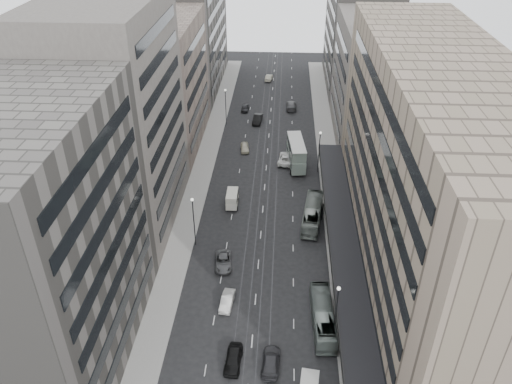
% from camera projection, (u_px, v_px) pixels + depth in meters
% --- Properties ---
extents(ground, '(220.00, 220.00, 0.00)m').
position_uv_depth(ground, '(255.00, 305.00, 64.77)').
color(ground, black).
rests_on(ground, ground).
extents(sidewalk_right, '(4.00, 125.00, 0.15)m').
position_uv_depth(sidewalk_right, '(329.00, 165.00, 95.73)').
color(sidewalk_right, gray).
rests_on(sidewalk_right, ground).
extents(sidewalk_left, '(4.00, 125.00, 0.15)m').
position_uv_depth(sidewalk_left, '(205.00, 162.00, 96.90)').
color(sidewalk_left, gray).
rests_on(sidewalk_left, ground).
extents(department_store, '(19.20, 60.00, 30.00)m').
position_uv_depth(department_store, '(429.00, 179.00, 62.44)').
color(department_store, gray).
rests_on(department_store, ground).
extents(building_right_mid, '(15.00, 28.00, 24.00)m').
position_uv_depth(building_right_mid, '(376.00, 80.00, 101.08)').
color(building_right_mid, '#554F4A').
rests_on(building_right_mid, ground).
extents(building_right_far, '(15.00, 32.00, 28.00)m').
position_uv_depth(building_right_far, '(360.00, 31.00, 125.28)').
color(building_right_far, '#5D5954').
rests_on(building_right_far, ground).
extents(building_left_a, '(15.00, 28.00, 30.00)m').
position_uv_depth(building_left_a, '(41.00, 247.00, 51.03)').
color(building_left_a, '#5D5954').
rests_on(building_left_a, ground).
extents(building_left_b, '(15.00, 26.00, 34.00)m').
position_uv_depth(building_left_b, '(116.00, 120.00, 72.70)').
color(building_left_b, '#554F4A').
rests_on(building_left_b, ground).
extents(building_left_c, '(15.00, 28.00, 25.00)m').
position_uv_depth(building_left_c, '(160.00, 84.00, 97.86)').
color(building_left_c, '#796A5E').
rests_on(building_left_c, ground).
extents(building_left_d, '(15.00, 38.00, 28.00)m').
position_uv_depth(building_left_d, '(188.00, 32.00, 124.85)').
color(building_left_d, '#5D5954').
rests_on(building_left_d, ground).
extents(lamp_right_near, '(0.44, 0.44, 8.32)m').
position_uv_depth(lamp_right_near, '(337.00, 307.00, 57.29)').
color(lamp_right_near, '#262628').
rests_on(lamp_right_near, ground).
extents(lamp_right_far, '(0.44, 0.44, 8.32)m').
position_uv_depth(lamp_right_far, '(319.00, 147.00, 90.98)').
color(lamp_right_far, '#262628').
rests_on(lamp_right_far, ground).
extents(lamp_left_near, '(0.44, 0.44, 8.32)m').
position_uv_depth(lamp_left_near, '(193.00, 216.00, 72.56)').
color(lamp_left_near, '#262628').
rests_on(lamp_left_near, ground).
extents(lamp_left_far, '(0.44, 0.44, 8.32)m').
position_uv_depth(lamp_left_far, '(226.00, 103.00, 108.78)').
color(lamp_left_far, '#262628').
rests_on(lamp_left_far, ground).
extents(bus_near, '(2.86, 10.43, 2.88)m').
position_uv_depth(bus_near, '(323.00, 316.00, 61.13)').
color(bus_near, slate).
rests_on(bus_near, ground).
extents(bus_far, '(3.95, 11.23, 3.06)m').
position_uv_depth(bus_far, '(312.00, 214.00, 79.53)').
color(bus_far, gray).
rests_on(bus_far, ground).
extents(double_decker, '(3.75, 9.60, 5.12)m').
position_uv_depth(double_decker, '(296.00, 153.00, 94.34)').
color(double_decker, gray).
rests_on(double_decker, ground).
extents(panel_van, '(2.04, 4.09, 2.57)m').
position_uv_depth(panel_van, '(232.00, 198.00, 83.49)').
color(panel_van, silver).
rests_on(panel_van, ground).
extents(sedan_0, '(2.10, 4.64, 1.55)m').
position_uv_depth(sedan_0, '(233.00, 359.00, 56.54)').
color(sedan_0, black).
rests_on(sedan_0, ground).
extents(sedan_1, '(1.86, 4.28, 1.37)m').
position_uv_depth(sedan_1, '(227.00, 301.00, 64.42)').
color(sedan_1, silver).
rests_on(sedan_1, ground).
extents(sedan_2, '(2.92, 5.23, 1.38)m').
position_uv_depth(sedan_2, '(223.00, 262.00, 70.95)').
color(sedan_2, '#58595B').
rests_on(sedan_2, ground).
extents(sedan_3, '(2.27, 5.03, 1.43)m').
position_uv_depth(sedan_3, '(271.00, 361.00, 56.35)').
color(sedan_3, '#28282A').
rests_on(sedan_3, ground).
extents(sedan_4, '(2.12, 4.26, 1.39)m').
position_uv_depth(sedan_4, '(245.00, 147.00, 100.70)').
color(sedan_4, beige).
rests_on(sedan_4, ground).
extents(sedan_5, '(2.25, 5.28, 1.69)m').
position_uv_depth(sedan_5, '(258.00, 119.00, 112.10)').
color(sedan_5, black).
rests_on(sedan_5, ground).
extents(sedan_6, '(3.44, 6.19, 1.64)m').
position_uv_depth(sedan_6, '(286.00, 158.00, 96.60)').
color(sedan_6, white).
rests_on(sedan_6, ground).
extents(sedan_7, '(2.45, 5.92, 1.71)m').
position_uv_depth(sedan_7, '(291.00, 105.00, 118.74)').
color(sedan_7, '#4E4E50').
rests_on(sedan_7, ground).
extents(sedan_8, '(1.77, 4.06, 1.36)m').
position_uv_depth(sedan_8, '(245.00, 108.00, 117.86)').
color(sedan_8, '#242426').
rests_on(sedan_8, ground).
extents(sedan_9, '(2.19, 4.74, 1.51)m').
position_uv_depth(sedan_9, '(269.00, 78.00, 135.34)').
color(sedan_9, '#BDB89D').
rests_on(sedan_9, ground).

